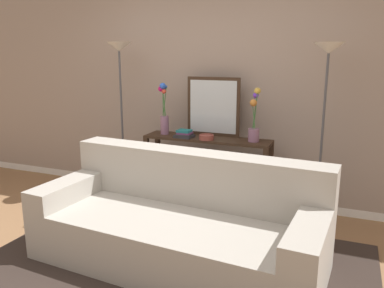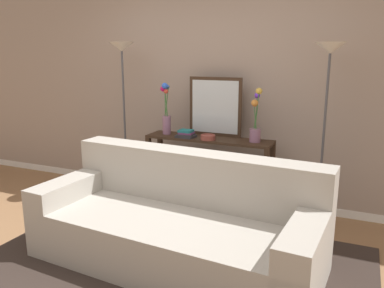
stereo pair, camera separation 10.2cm
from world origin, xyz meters
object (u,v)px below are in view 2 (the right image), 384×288
(wall_mirror, at_px, (215,107))
(fruit_bowl, at_px, (208,137))
(couch, at_px, (178,226))
(floor_lamp_right, at_px, (328,86))
(vase_short_flowers, at_px, (256,123))
(floor_lamp_left, at_px, (123,78))
(vase_tall_flowers, at_px, (166,113))
(book_stack, at_px, (186,134))
(console_table, at_px, (208,160))
(book_row_under_console, at_px, (176,197))

(wall_mirror, height_order, fruit_bowl, wall_mirror)
(couch, xyz_separation_m, fruit_bowl, (-0.16, 1.08, 0.53))
(floor_lamp_right, distance_m, vase_short_flowers, 0.80)
(floor_lamp_right, bearing_deg, fruit_bowl, 179.89)
(floor_lamp_left, bearing_deg, vase_tall_flowers, 10.79)
(floor_lamp_left, height_order, fruit_bowl, floor_lamp_left)
(wall_mirror, distance_m, fruit_bowl, 0.37)
(vase_short_flowers, xyz_separation_m, book_stack, (-0.75, -0.09, -0.16))
(floor_lamp_left, relative_size, vase_short_flowers, 3.29)
(book_stack, bearing_deg, floor_lamp_left, -178.92)
(wall_mirror, distance_m, vase_tall_flowers, 0.56)
(vase_tall_flowers, xyz_separation_m, fruit_bowl, (0.54, -0.09, -0.21))
(console_table, height_order, book_row_under_console, console_table)
(floor_lamp_left, relative_size, wall_mirror, 2.83)
(vase_short_flowers, height_order, book_row_under_console, vase_short_flowers)
(vase_tall_flowers, bearing_deg, floor_lamp_left, -169.21)
(console_table, distance_m, vase_short_flowers, 0.69)
(console_table, bearing_deg, book_stack, -160.76)
(console_table, bearing_deg, vase_short_flowers, 0.50)
(couch, distance_m, book_stack, 1.29)
(vase_short_flowers, bearing_deg, vase_tall_flowers, -179.64)
(floor_lamp_right, bearing_deg, couch, -132.87)
(couch, xyz_separation_m, vase_short_flowers, (0.32, 1.18, 0.70))
(couch, relative_size, wall_mirror, 3.73)
(floor_lamp_left, height_order, floor_lamp_right, floor_lamp_left)
(couch, relative_size, book_stack, 11.51)
(wall_mirror, height_order, vase_tall_flowers, wall_mirror)
(floor_lamp_left, xyz_separation_m, book_row_under_console, (0.61, 0.10, -1.38))
(vase_tall_flowers, bearing_deg, console_table, 0.21)
(floor_lamp_right, relative_size, wall_mirror, 2.79)
(vase_short_flowers, distance_m, fruit_bowl, 0.53)
(couch, bearing_deg, fruit_bowl, 98.60)
(floor_lamp_left, distance_m, book_row_under_console, 1.51)
(floor_lamp_right, relative_size, vase_short_flowers, 3.24)
(couch, height_order, fruit_bowl, couch)
(floor_lamp_right, xyz_separation_m, fruit_bowl, (-1.17, 0.00, -0.58))
(floor_lamp_left, distance_m, wall_mirror, 1.10)
(couch, bearing_deg, vase_short_flowers, 74.75)
(floor_lamp_left, bearing_deg, fruit_bowl, 0.12)
(console_table, relative_size, wall_mirror, 2.17)
(floor_lamp_right, distance_m, book_stack, 1.54)
(floor_lamp_right, bearing_deg, wall_mirror, 168.98)
(book_stack, bearing_deg, fruit_bowl, -2.73)
(floor_lamp_left, bearing_deg, book_row_under_console, 9.01)
(couch, distance_m, console_table, 1.22)
(console_table, bearing_deg, vase_tall_flowers, -179.79)
(vase_short_flowers, height_order, book_stack, vase_short_flowers)
(book_stack, height_order, book_row_under_console, book_stack)
(floor_lamp_left, distance_m, fruit_bowl, 1.20)
(couch, distance_m, floor_lamp_right, 1.85)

